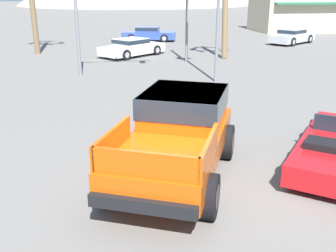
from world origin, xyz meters
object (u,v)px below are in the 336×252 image
Objects in this scene: parked_car_white at (132,47)px; traffic_light_main at (110,0)px; parked_car_blue at (149,34)px; parked_car_silver at (292,36)px; orange_pickup_truck at (179,129)px.

traffic_light_main is (-1.41, -5.89, 3.09)m from parked_car_white.
parked_car_blue is 11.85m from parked_car_silver.
parked_car_silver is (11.23, -3.76, -0.01)m from parked_car_blue.
orange_pickup_truck is 17.63m from parked_car_white.
parked_car_blue is 1.03× the size of parked_car_white.
parked_car_blue is 0.92× the size of traffic_light_main.
traffic_light_main is at bearing -52.84° from parked_car_white.
traffic_light_main is at bearing 0.06° from parked_car_blue.
parked_car_blue is (2.21, 25.61, -0.46)m from orange_pickup_truck.
parked_car_white is (-13.25, -4.23, -0.01)m from parked_car_silver.
orange_pickup_truck is 12.09m from traffic_light_main.
parked_car_white is 0.89× the size of traffic_light_main.
traffic_light_main reaches higher than parked_car_white.
orange_pickup_truck is at bearing -84.12° from traffic_light_main.
parked_car_silver is at bearing 68.32° from parked_car_white.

